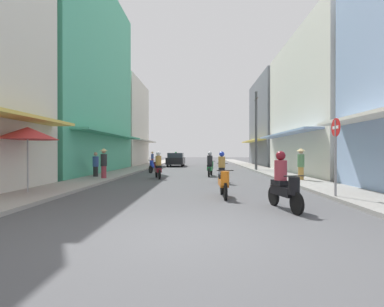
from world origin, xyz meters
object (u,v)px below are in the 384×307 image
(pedestrian_far, at_px, (301,163))
(pedestrian_foreground, at_px, (104,162))
(pedestrian_midway, at_px, (152,157))
(pedestrian_crossing, at_px, (96,165))
(motorbike_blue, at_px, (154,166))
(vendor_umbrella, at_px, (28,133))
(street_sign_no_entry, at_px, (336,147))
(motorbike_green, at_px, (210,165))
(motorbike_orange, at_px, (224,183))
(parked_car, at_px, (176,159))
(utility_pole, at_px, (256,130))
(motorbike_red, at_px, (176,158))
(motorbike_maroon, at_px, (158,166))
(motorbike_black, at_px, (284,183))
(motorbike_silver, at_px, (222,169))

(pedestrian_far, distance_m, pedestrian_foreground, 10.50)
(pedestrian_midway, distance_m, pedestrian_crossing, 19.02)
(motorbike_blue, distance_m, vendor_umbrella, 11.66)
(pedestrian_foreground, bearing_deg, street_sign_no_entry, -31.81)
(pedestrian_midway, xyz_separation_m, pedestrian_crossing, (-0.04, -19.02, -0.15))
(motorbike_green, height_order, street_sign_no_entry, street_sign_no_entry)
(motorbike_blue, distance_m, pedestrian_far, 10.74)
(pedestrian_midway, bearing_deg, street_sign_no_entry, -68.06)
(motorbike_orange, bearing_deg, pedestrian_foreground, 137.05)
(motorbike_blue, relative_size, pedestrian_foreground, 1.00)
(parked_car, relative_size, utility_pole, 0.64)
(motorbike_red, height_order, pedestrian_crossing, motorbike_red)
(motorbike_maroon, xyz_separation_m, vendor_umbrella, (-3.69, -6.57, 1.52))
(motorbike_black, bearing_deg, utility_pole, 81.79)
(motorbike_black, bearing_deg, pedestrian_crossing, 134.08)
(motorbike_black, distance_m, pedestrian_midway, 28.91)
(motorbike_silver, xyz_separation_m, pedestrian_foreground, (-6.38, 1.04, 0.29))
(motorbike_red, bearing_deg, motorbike_maroon, -87.71)
(motorbike_black, bearing_deg, motorbike_silver, 100.07)
(pedestrian_midway, distance_m, street_sign_no_entry, 28.07)
(street_sign_no_entry, bearing_deg, motorbike_black, -142.46)
(motorbike_black, relative_size, vendor_umbrella, 0.73)
(pedestrian_midway, bearing_deg, motorbike_orange, -75.00)
(motorbike_red, distance_m, pedestrian_foreground, 22.58)
(motorbike_orange, xyz_separation_m, pedestrian_crossing, (-6.93, 6.67, 0.26))
(parked_car, height_order, pedestrian_midway, pedestrian_midway)
(motorbike_maroon, relative_size, motorbike_silver, 0.97)
(motorbike_blue, height_order, street_sign_no_entry, street_sign_no_entry)
(parked_car, relative_size, street_sign_no_entry, 1.55)
(motorbike_green, relative_size, pedestrian_crossing, 1.17)
(motorbike_orange, bearing_deg, pedestrian_midway, 105.00)
(motorbike_orange, xyz_separation_m, pedestrian_foreground, (-6.10, 5.68, 0.49))
(motorbike_red, height_order, street_sign_no_entry, street_sign_no_entry)
(street_sign_no_entry, bearing_deg, pedestrian_crossing, 146.33)
(motorbike_maroon, xyz_separation_m, pedestrian_midway, (-3.59, 18.84, 0.21))
(motorbike_red, height_order, utility_pole, utility_pole)
(motorbike_maroon, bearing_deg, pedestrian_midway, 100.79)
(motorbike_blue, height_order, utility_pole, utility_pole)
(pedestrian_foreground, bearing_deg, motorbike_black, -45.40)
(pedestrian_foreground, bearing_deg, pedestrian_crossing, 129.78)
(utility_pole, bearing_deg, parked_car, 134.21)
(pedestrian_far, relative_size, pedestrian_foreground, 1.00)
(pedestrian_far, relative_size, pedestrian_crossing, 1.14)
(motorbike_blue, relative_size, street_sign_no_entry, 0.66)
(motorbike_red, bearing_deg, pedestrian_far, -69.65)
(pedestrian_far, height_order, utility_pole, utility_pole)
(motorbike_orange, xyz_separation_m, motorbike_red, (-4.15, 28.17, 0.20))
(parked_car, height_order, pedestrian_foreground, pedestrian_foreground)
(pedestrian_far, relative_size, pedestrian_midway, 1.08)
(motorbike_maroon, bearing_deg, pedestrian_far, -12.44)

